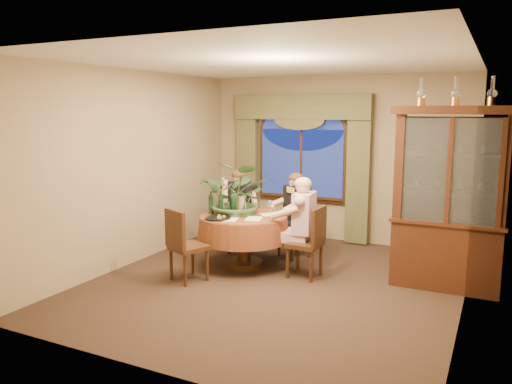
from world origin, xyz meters
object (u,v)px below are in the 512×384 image
at_px(stoneware_vase, 242,205).
at_px(wine_bottle_4, 232,201).
at_px(oil_lamp_center, 456,91).
at_px(centerpiece_plant, 238,169).
at_px(wine_bottle_5, 211,203).
at_px(wine_bottle_0, 234,204).
at_px(wine_bottle_1, 221,202).
at_px(chair_right, 305,242).
at_px(person_scarf, 297,215).
at_px(oil_lamp_right, 492,91).
at_px(wine_bottle_3, 222,200).
at_px(oil_lamp_left, 421,92).
at_px(dining_table, 244,241).
at_px(chair_back_right, 295,226).
at_px(chair_front_left, 189,245).
at_px(wine_bottle_2, 234,202).
at_px(person_pink, 304,226).
at_px(china_cabinet, 449,199).
at_px(olive_bowl, 245,214).
at_px(chair_back, 238,221).
at_px(person_back, 239,210).

height_order(stoneware_vase, wine_bottle_4, wine_bottle_4).
height_order(oil_lamp_center, wine_bottle_4, oil_lamp_center).
xyz_separation_m(centerpiece_plant, wine_bottle_5, (-0.34, -0.20, -0.48)).
distance_m(wine_bottle_0, wine_bottle_1, 0.22).
xyz_separation_m(chair_right, wine_bottle_5, (-1.41, -0.07, 0.44)).
xyz_separation_m(centerpiece_plant, wine_bottle_0, (-0.01, -0.13, -0.48)).
xyz_separation_m(oil_lamp_center, wine_bottle_5, (-3.15, -0.47, -1.53)).
distance_m(oil_lamp_center, person_scarf, 2.84).
distance_m(oil_lamp_right, wine_bottle_3, 3.82).
bearing_deg(wine_bottle_0, oil_lamp_left, 9.38).
distance_m(dining_table, chair_back_right, 0.92).
distance_m(chair_front_left, wine_bottle_2, 1.02).
distance_m(oil_lamp_left, person_pink, 2.28).
xyz_separation_m(chair_front_left, wine_bottle_0, (0.23, 0.81, 0.44)).
bearing_deg(wine_bottle_5, oil_lamp_left, 9.72).
bearing_deg(chair_back_right, china_cabinet, -159.83).
height_order(oil_lamp_left, wine_bottle_1, oil_lamp_left).
bearing_deg(person_pink, oil_lamp_right, -88.76).
bearing_deg(olive_bowl, chair_front_left, -115.63).
bearing_deg(chair_back_right, chair_right, 150.90).
xyz_separation_m(chair_front_left, stoneware_vase, (0.28, 0.97, 0.40)).
bearing_deg(dining_table, chair_back, 123.72).
relative_size(wine_bottle_3, wine_bottle_5, 1.00).
distance_m(oil_lamp_left, wine_bottle_2, 2.92).
bearing_deg(oil_lamp_center, chair_back_right, 169.04).
bearing_deg(wine_bottle_0, chair_right, -0.08).
bearing_deg(chair_back, centerpiece_plant, 85.50).
height_order(chair_right, wine_bottle_4, wine_bottle_4).
relative_size(chair_back, person_back, 0.73).
bearing_deg(chair_back_right, oil_lamp_right, -158.20).
distance_m(wine_bottle_1, wine_bottle_4, 0.21).
xyz_separation_m(dining_table, wine_bottle_1, (-0.35, -0.04, 0.54)).
height_order(chair_front_left, wine_bottle_4, wine_bottle_4).
xyz_separation_m(oil_lamp_left, centerpiece_plant, (-2.42, -0.27, -1.05)).
bearing_deg(person_pink, chair_right, -159.86).
bearing_deg(olive_bowl, oil_lamp_center, 8.00).
relative_size(person_scarf, centerpiece_plant, 1.15).
height_order(oil_lamp_left, stoneware_vase, oil_lamp_left).
height_order(china_cabinet, wine_bottle_0, china_cabinet).
bearing_deg(person_pink, stoneware_vase, 82.68).
distance_m(chair_right, person_back, 1.63).
bearing_deg(person_pink, wine_bottle_4, 80.86).
relative_size(chair_right, wine_bottle_0, 2.91).
relative_size(china_cabinet, chair_front_left, 2.37).
height_order(wine_bottle_3, wine_bottle_5, same).
xyz_separation_m(chair_back, wine_bottle_0, (0.35, -0.76, 0.44)).
bearing_deg(person_pink, china_cabinet, -87.25).
height_order(china_cabinet, wine_bottle_1, china_cabinet).
bearing_deg(oil_lamp_left, chair_right, -163.36).
relative_size(person_back, wine_bottle_3, 3.96).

